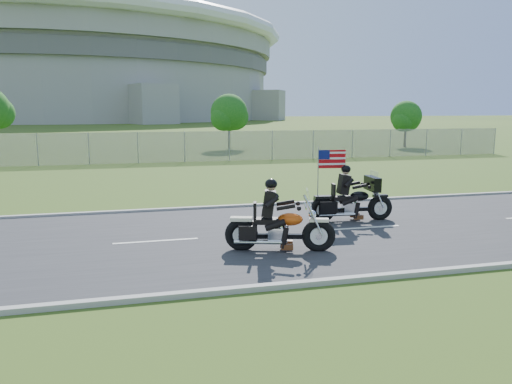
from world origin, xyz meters
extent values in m
plane|color=#2D4515|center=(0.00, 0.00, 0.00)|extent=(420.00, 420.00, 0.00)
cube|color=#28282B|center=(0.00, 0.00, 0.02)|extent=(120.00, 8.00, 0.04)
cube|color=#9E9B93|center=(0.00, 4.05, 0.05)|extent=(120.00, 0.18, 0.12)
cube|color=#9E9B93|center=(0.00, -4.05, 0.05)|extent=(120.00, 0.18, 0.12)
cube|color=gray|center=(-5.00, 20.00, 1.00)|extent=(60.00, 0.03, 2.00)
cylinder|color=#A3A099|center=(-20.00, 170.00, 10.00)|extent=(130.00, 130.00, 20.00)
cylinder|color=#605E5B|center=(-20.00, 170.00, 17.00)|extent=(132.00, 132.00, 4.00)
cylinder|color=#A3A099|center=(-20.00, 170.00, 23.00)|extent=(134.00, 134.00, 6.00)
torus|color=white|center=(-20.00, 170.00, 27.00)|extent=(140.40, 140.40, 4.40)
cylinder|color=#382316|center=(6.00, 30.00, 1.26)|extent=(0.22, 0.22, 2.52)
sphere|color=#195316|center=(6.00, 30.00, 3.15)|extent=(3.20, 3.20, 3.20)
sphere|color=#195316|center=(6.64, 30.48, 2.79)|extent=(2.40, 2.40, 2.40)
sphere|color=#195316|center=(5.44, 29.60, 2.70)|extent=(2.24, 2.24, 2.24)
cylinder|color=#382316|center=(22.00, 28.00, 1.12)|extent=(0.22, 0.22, 2.24)
sphere|color=#195316|center=(22.00, 28.00, 2.80)|extent=(2.80, 2.80, 2.80)
sphere|color=#195316|center=(22.56, 28.42, 2.48)|extent=(2.10, 2.10, 2.10)
sphere|color=#195316|center=(21.51, 27.65, 2.40)|extent=(1.96, 1.96, 1.96)
torus|color=black|center=(1.81, -1.89, 0.42)|extent=(0.85, 0.43, 0.82)
torus|color=black|center=(0.00, -1.34, 0.42)|extent=(0.85, 0.43, 0.82)
ellipsoid|color=#D44C0F|center=(1.14, -1.68, 0.82)|extent=(0.70, 0.52, 0.31)
cube|color=black|center=(0.59, -1.52, 0.77)|extent=(0.68, 0.50, 0.13)
cube|color=black|center=(0.64, -1.53, 1.21)|extent=(0.38, 0.50, 0.61)
sphere|color=black|center=(0.69, -1.55, 1.69)|extent=(0.37, 0.37, 0.30)
cube|color=silver|center=(1.57, -1.81, 1.35)|extent=(0.19, 0.50, 0.44)
torus|color=black|center=(4.96, 0.91, 0.41)|extent=(0.82, 0.27, 0.81)
torus|color=black|center=(3.12, 1.09, 0.41)|extent=(0.82, 0.27, 0.81)
ellipsoid|color=black|center=(4.28, 0.98, 0.80)|extent=(0.64, 0.40, 0.30)
cube|color=black|center=(3.71, 1.03, 0.76)|extent=(0.63, 0.38, 0.13)
cube|color=black|center=(3.77, 1.03, 1.18)|extent=(0.30, 0.46, 0.60)
sphere|color=black|center=(3.82, 1.02, 1.65)|extent=(0.32, 0.32, 0.29)
cube|color=black|center=(4.69, 0.94, 1.18)|extent=(0.32, 0.89, 0.44)
cube|color=#B70C11|center=(3.46, 1.27, 1.95)|extent=(0.87, 0.10, 0.57)
camera|label=1|loc=(-2.61, -12.95, 3.48)|focal=35.00mm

